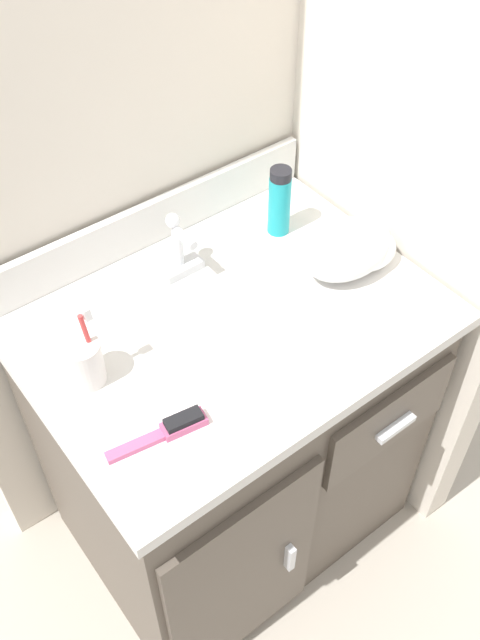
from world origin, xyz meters
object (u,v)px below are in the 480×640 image
toothbrush_cup (84,362)px  hand_towel (352,249)px  shaving_cream_can (279,201)px  hairbrush (171,429)px

toothbrush_cup → hand_towel: size_ratio=0.82×
shaving_cream_can → hand_towel: size_ratio=0.75×
hairbrush → hand_towel: 0.55m
shaving_cream_can → hand_towel: bearing=-76.6°
hand_towel → hairbrush: bearing=-167.6°
hand_towel → toothbrush_cup: bearing=173.0°
shaving_cream_can → hairbrush: 0.58m
hairbrush → hand_towel: bearing=21.5°
shaving_cream_can → toothbrush_cup: bearing=-168.3°
shaving_cream_can → hand_towel: (0.04, -0.18, -0.03)m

